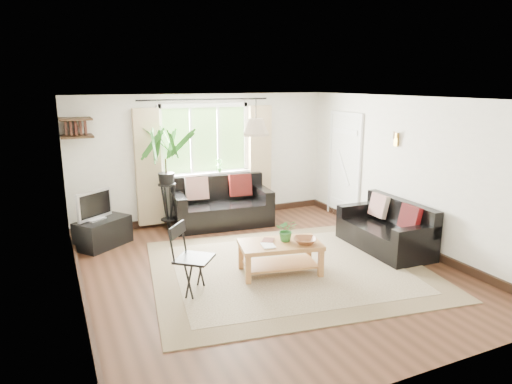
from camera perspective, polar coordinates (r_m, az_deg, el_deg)
name	(u,v)px	position (r m, az deg, el deg)	size (l,w,h in m)	color
floor	(268,269)	(6.62, 1.46, -9.61)	(5.50, 5.50, 0.00)	#311B10
ceiling	(269,98)	(6.09, 1.60, 11.62)	(5.50, 5.50, 0.00)	white
wall_back	(205,158)	(8.76, -6.44, 4.24)	(5.00, 0.02, 2.40)	white
wall_front	(412,255)	(4.07, 18.97, -7.44)	(5.00, 0.02, 2.40)	white
wall_left	(73,208)	(5.65, -21.92, -1.87)	(0.02, 5.50, 2.40)	white
wall_right	(409,173)	(7.66, 18.57, 2.28)	(0.02, 5.50, 2.40)	white
rug	(289,268)	(6.64, 4.11, -9.48)	(3.81, 3.27, 0.02)	#BAAF90
window	(205,140)	(8.67, -6.41, 6.49)	(2.50, 0.16, 2.16)	white
door	(344,168)	(8.97, 10.96, 3.01)	(0.06, 0.96, 2.06)	silver
corner_shelf	(76,128)	(8.01, -21.58, 7.50)	(0.50, 0.50, 0.34)	black
pendant_lamp	(256,123)	(6.47, 0.00, 8.63)	(0.36, 0.36, 0.54)	beige
wall_sconce	(395,137)	(7.76, 16.98, 6.57)	(0.12, 0.12, 0.28)	beige
sofa_back	(222,203)	(8.49, -4.33, -1.37)	(1.79, 0.90, 0.84)	black
sofa_right	(385,227)	(7.53, 15.80, -4.22)	(0.79, 1.58, 0.74)	black
coffee_table	(280,258)	(6.41, 3.02, -8.25)	(1.11, 0.61, 0.46)	#965F31
table_plant	(286,230)	(6.35, 3.83, -4.77)	(0.29, 0.25, 0.32)	#2B692A
bowl	(305,241)	(6.31, 6.15, -6.06)	(0.31, 0.31, 0.08)	brown
book_a	(262,246)	(6.16, 0.75, -6.77)	(0.17, 0.23, 0.02)	white
book_b	(263,240)	(6.38, 0.82, -6.04)	(0.16, 0.21, 0.02)	brown
tv_stand	(103,233)	(7.84, -18.57, -4.83)	(0.85, 0.48, 0.46)	black
tv	(94,205)	(7.70, -19.56, -1.51)	(0.65, 0.22, 0.50)	#A5A5AA
palm_stand	(167,180)	(8.18, -11.12, 1.48)	(0.72, 0.72, 1.86)	black
folding_chair	(194,260)	(5.80, -7.72, -8.40)	(0.47, 0.47, 0.90)	black
sill_plant	(219,165)	(8.75, -4.61, 3.38)	(0.14, 0.10, 0.27)	#2D6023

